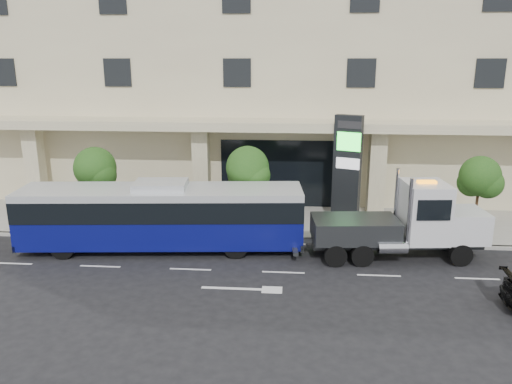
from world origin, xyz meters
TOP-DOWN VIEW (x-y plane):
  - ground at (0.00, 0.00)m, footprint 120.00×120.00m
  - sidewalk at (0.00, 5.00)m, footprint 120.00×6.00m
  - curb at (0.00, 2.00)m, footprint 120.00×0.30m
  - convention_center at (-0.00, 15.42)m, footprint 60.00×17.60m
  - tree_left at (-9.97, 3.59)m, footprint 2.27×2.20m
  - tree_mid at (-1.97, 3.59)m, footprint 2.28×2.20m
  - tree_right at (9.53, 3.59)m, footprint 2.10×2.00m
  - city_bus at (-5.77, 0.77)m, footprint 13.27×3.90m
  - tow_truck at (5.42, 0.58)m, footprint 8.73×2.82m
  - signage_pylon at (3.18, 5.21)m, footprint 1.53×1.05m

SIDE VIEW (x-z plane):
  - ground at x=0.00m, z-range 0.00..0.00m
  - sidewalk at x=0.00m, z-range 0.00..0.15m
  - curb at x=0.00m, z-range 0.00..0.15m
  - tow_truck at x=5.42m, z-range -0.35..3.61m
  - city_bus at x=-5.77m, z-range 0.03..3.34m
  - tree_right at x=9.53m, z-range 1.01..5.06m
  - signage_pylon at x=3.18m, z-range 0.20..6.00m
  - tree_left at x=-9.97m, z-range 1.00..5.22m
  - tree_mid at x=-1.97m, z-range 1.07..5.45m
  - convention_center at x=0.00m, z-range -0.03..19.97m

